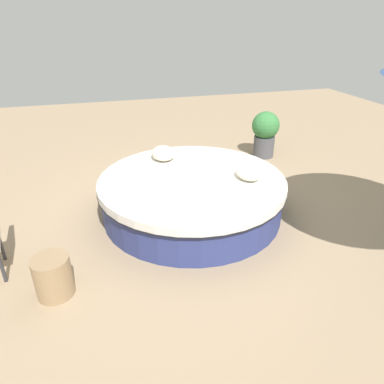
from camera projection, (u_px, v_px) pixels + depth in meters
The scene contains 6 objects.
ground_plane at pixel (192, 212), 5.22m from camera, with size 16.00×16.00×0.00m, color #9E8466.
round_bed at pixel (192, 195), 5.08m from camera, with size 2.69×2.69×0.58m.
throw_pillow_0 at pixel (248, 173), 4.90m from camera, with size 0.44×0.34×0.16m, color beige.
throw_pillow_1 at pixel (163, 153), 5.54m from camera, with size 0.48×0.37×0.21m, color beige.
planter at pixel (265, 132), 7.06m from camera, with size 0.56×0.56×0.94m.
side_table at pixel (53, 276), 3.60m from camera, with size 0.39×0.39×0.46m, color #997A56.
Camera 1 is at (-4.33, 1.22, 2.66)m, focal length 32.33 mm.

